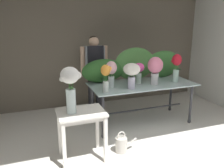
{
  "coord_description": "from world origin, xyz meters",
  "views": [
    {
      "loc": [
        -1.66,
        -2.01,
        1.99
      ],
      "look_at": [
        -0.45,
        1.36,
        0.98
      ],
      "focal_mm": 37.83,
      "sensor_mm": 36.0,
      "label": 1
    }
  ],
  "objects_px": {
    "florist": "(94,68)",
    "watering_can": "(122,144)",
    "side_table_white": "(81,119)",
    "vase_rosy_anemones": "(155,68)",
    "display_table_glass": "(142,89)",
    "vase_fuchsia_carnations": "(139,71)",
    "vase_sunset_stock": "(106,76)",
    "vase_crimson_tulips": "(176,65)",
    "vase_ivory_peonies": "(132,72)",
    "vase_white_roses_tall": "(70,85)",
    "vase_blush_roses": "(111,72)"
  },
  "relations": [
    {
      "from": "vase_sunset_stock",
      "to": "vase_fuchsia_carnations",
      "type": "bearing_deg",
      "value": 23.74
    },
    {
      "from": "side_table_white",
      "to": "watering_can",
      "type": "height_order",
      "value": "side_table_white"
    },
    {
      "from": "vase_fuchsia_carnations",
      "to": "vase_white_roses_tall",
      "type": "height_order",
      "value": "vase_white_roses_tall"
    },
    {
      "from": "watering_can",
      "to": "vase_rosy_anemones",
      "type": "bearing_deg",
      "value": 37.45
    },
    {
      "from": "vase_rosy_anemones",
      "to": "vase_blush_roses",
      "type": "xyz_separation_m",
      "value": [
        -0.82,
        0.11,
        -0.03
      ]
    },
    {
      "from": "display_table_glass",
      "to": "watering_can",
      "type": "height_order",
      "value": "display_table_glass"
    },
    {
      "from": "vase_fuchsia_carnations",
      "to": "vase_white_roses_tall",
      "type": "distance_m",
      "value": 1.67
    },
    {
      "from": "vase_ivory_peonies",
      "to": "vase_blush_roses",
      "type": "height_order",
      "value": "vase_blush_roses"
    },
    {
      "from": "vase_crimson_tulips",
      "to": "vase_fuchsia_carnations",
      "type": "bearing_deg",
      "value": 168.77
    },
    {
      "from": "vase_sunset_stock",
      "to": "watering_can",
      "type": "height_order",
      "value": "vase_sunset_stock"
    },
    {
      "from": "vase_rosy_anemones",
      "to": "vase_fuchsia_carnations",
      "type": "height_order",
      "value": "vase_rosy_anemones"
    },
    {
      "from": "vase_sunset_stock",
      "to": "florist",
      "type": "bearing_deg",
      "value": 84.9
    },
    {
      "from": "side_table_white",
      "to": "vase_fuchsia_carnations",
      "type": "xyz_separation_m",
      "value": [
        1.3,
        0.85,
        0.42
      ]
    },
    {
      "from": "vase_blush_roses",
      "to": "vase_fuchsia_carnations",
      "type": "bearing_deg",
      "value": 6.27
    },
    {
      "from": "vase_sunset_stock",
      "to": "vase_rosy_anemones",
      "type": "bearing_deg",
      "value": 9.39
    },
    {
      "from": "side_table_white",
      "to": "vase_white_roses_tall",
      "type": "bearing_deg",
      "value": -179.43
    },
    {
      "from": "vase_white_roses_tall",
      "to": "watering_can",
      "type": "bearing_deg",
      "value": -2.99
    },
    {
      "from": "vase_ivory_peonies",
      "to": "watering_can",
      "type": "height_order",
      "value": "vase_ivory_peonies"
    },
    {
      "from": "side_table_white",
      "to": "vase_fuchsia_carnations",
      "type": "height_order",
      "value": "vase_fuchsia_carnations"
    },
    {
      "from": "display_table_glass",
      "to": "vase_rosy_anemones",
      "type": "xyz_separation_m",
      "value": [
        0.19,
        -0.14,
        0.43
      ]
    },
    {
      "from": "vase_rosy_anemones",
      "to": "vase_blush_roses",
      "type": "relative_size",
      "value": 1.1
    },
    {
      "from": "vase_crimson_tulips",
      "to": "vase_white_roses_tall",
      "type": "bearing_deg",
      "value": -161.6
    },
    {
      "from": "vase_white_roses_tall",
      "to": "display_table_glass",
      "type": "bearing_deg",
      "value": 28.99
    },
    {
      "from": "vase_sunset_stock",
      "to": "vase_blush_roses",
      "type": "relative_size",
      "value": 1.0
    },
    {
      "from": "vase_fuchsia_carnations",
      "to": "vase_white_roses_tall",
      "type": "xyz_separation_m",
      "value": [
        -1.43,
        -0.86,
        0.09
      ]
    },
    {
      "from": "side_table_white",
      "to": "watering_can",
      "type": "relative_size",
      "value": 2.08
    },
    {
      "from": "florist",
      "to": "vase_ivory_peonies",
      "type": "height_order",
      "value": "florist"
    },
    {
      "from": "vase_sunset_stock",
      "to": "vase_crimson_tulips",
      "type": "xyz_separation_m",
      "value": [
        1.48,
        0.19,
        0.04
      ]
    },
    {
      "from": "side_table_white",
      "to": "vase_rosy_anemones",
      "type": "distance_m",
      "value": 1.76
    },
    {
      "from": "vase_crimson_tulips",
      "to": "vase_ivory_peonies",
      "type": "bearing_deg",
      "value": -173.16
    },
    {
      "from": "vase_ivory_peonies",
      "to": "vase_white_roses_tall",
      "type": "bearing_deg",
      "value": -152.86
    },
    {
      "from": "vase_sunset_stock",
      "to": "vase_ivory_peonies",
      "type": "xyz_separation_m",
      "value": [
        0.5,
        0.08,
        0.01
      ]
    },
    {
      "from": "vase_white_roses_tall",
      "to": "watering_can",
      "type": "distance_m",
      "value": 1.24
    },
    {
      "from": "vase_sunset_stock",
      "to": "vase_white_roses_tall",
      "type": "distance_m",
      "value": 0.85
    },
    {
      "from": "vase_sunset_stock",
      "to": "vase_white_roses_tall",
      "type": "height_order",
      "value": "vase_white_roses_tall"
    },
    {
      "from": "vase_sunset_stock",
      "to": "vase_crimson_tulips",
      "type": "distance_m",
      "value": 1.49
    },
    {
      "from": "vase_crimson_tulips",
      "to": "florist",
      "type": "bearing_deg",
      "value": 149.71
    },
    {
      "from": "vase_sunset_stock",
      "to": "vase_blush_roses",
      "type": "distance_m",
      "value": 0.33
    },
    {
      "from": "florist",
      "to": "watering_can",
      "type": "height_order",
      "value": "florist"
    },
    {
      "from": "vase_fuchsia_carnations",
      "to": "vase_sunset_stock",
      "type": "bearing_deg",
      "value": -156.26
    },
    {
      "from": "vase_rosy_anemones",
      "to": "watering_can",
      "type": "xyz_separation_m",
      "value": [
        -0.95,
        -0.72,
        -0.98
      ]
    },
    {
      "from": "display_table_glass",
      "to": "florist",
      "type": "bearing_deg",
      "value": 136.12
    },
    {
      "from": "vase_ivory_peonies",
      "to": "vase_rosy_anemones",
      "type": "bearing_deg",
      "value": 10.07
    },
    {
      "from": "vase_ivory_peonies",
      "to": "side_table_white",
      "type": "bearing_deg",
      "value": -150.09
    },
    {
      "from": "side_table_white",
      "to": "vase_rosy_anemones",
      "type": "height_order",
      "value": "vase_rosy_anemones"
    },
    {
      "from": "vase_crimson_tulips",
      "to": "vase_rosy_anemones",
      "type": "xyz_separation_m",
      "value": [
        -0.47,
        -0.03,
        -0.01
      ]
    },
    {
      "from": "side_table_white",
      "to": "florist",
      "type": "height_order",
      "value": "florist"
    },
    {
      "from": "vase_rosy_anemones",
      "to": "watering_can",
      "type": "distance_m",
      "value": 1.54
    },
    {
      "from": "side_table_white",
      "to": "vase_rosy_anemones",
      "type": "bearing_deg",
      "value": 23.93
    },
    {
      "from": "vase_fuchsia_carnations",
      "to": "side_table_white",
      "type": "bearing_deg",
      "value": -146.71
    }
  ]
}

